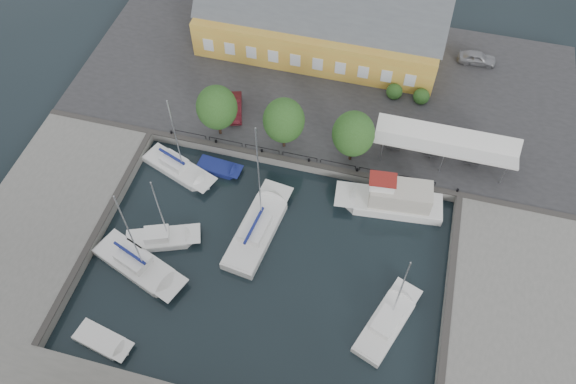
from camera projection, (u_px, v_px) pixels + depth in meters
The scene contains 18 objects.
ground at pixel (272, 252), 52.36m from camera, with size 140.00×140.00×0.00m, color black.
north_quay at pixel (325, 82), 64.98m from camera, with size 56.00×26.00×1.00m, color #2D2D30.
west_quay at pixel (47, 216), 54.08m from camera, with size 12.00×24.00×1.00m, color slate.
east_quay at pixel (515, 326), 47.56m from camera, with size 12.00×24.00×1.00m, color slate.
quay_edge_fittings at pixel (285, 205), 54.19m from camera, with size 56.00×24.72×0.40m.
warehouse at pixel (315, 22), 65.21m from camera, with size 28.56×14.00×9.55m.
tent_canopy at pixel (446, 141), 55.51m from camera, with size 14.00×4.00×2.83m.
quay_trees at pixel (284, 120), 55.50m from camera, with size 18.20×4.20×6.30m.
car_silver at pixel (477, 58), 65.58m from camera, with size 1.77×4.39×1.49m, color #98999F.
car_red at pixel (235, 107), 60.89m from camera, with size 1.55×4.44×1.46m, color #50121A.
center_sailboat at pixel (257, 230), 53.31m from camera, with size 4.43×10.83×14.24m.
trawler at pixel (393, 201), 54.54m from camera, with size 10.82×4.15×5.00m.
east_boat_c at pixel (386, 324), 47.94m from camera, with size 5.16×8.38×10.42m.
west_boat_a at pixel (178, 169), 57.77m from camera, with size 8.61×5.18×11.18m.
west_boat_c at pixel (162, 239), 52.84m from camera, with size 7.30×4.60×9.72m.
west_boat_d at pixel (138, 265), 51.22m from camera, with size 9.80×5.94×12.57m.
launch_sw at pixel (103, 341), 47.20m from camera, with size 5.44×2.94×0.98m.
launch_nw at pixel (219, 169), 58.04m from camera, with size 4.89×2.25×0.88m.
Camera 1 is at (8.08, -24.88, 45.73)m, focal length 35.00 mm.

